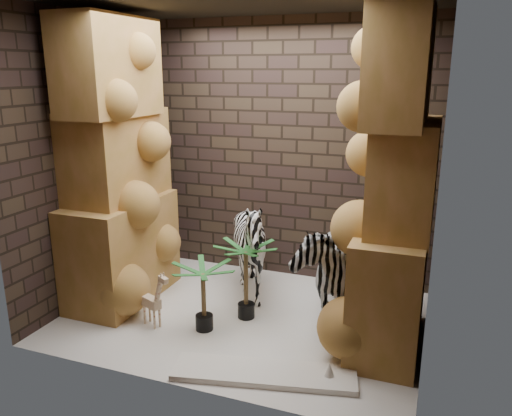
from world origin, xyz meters
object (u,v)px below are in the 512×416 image
at_px(zebra_left, 251,253).
at_px(giraffe_toy, 151,296).
at_px(palm_back, 204,297).
at_px(zebra_right, 323,259).
at_px(surfboard, 264,373).
at_px(palm_front, 246,281).

xyz_separation_m(zebra_left, giraffe_toy, (-0.69, -0.90, -0.22)).
bearing_deg(palm_back, zebra_right, 28.35).
height_order(zebra_right, surfboard, zebra_right).
bearing_deg(zebra_right, palm_back, -165.68).
xyz_separation_m(palm_back, surfboard, (0.80, -0.52, -0.31)).
bearing_deg(zebra_right, zebra_left, 149.65).
bearing_deg(zebra_right, palm_front, 179.54).
height_order(zebra_right, palm_front, zebra_right).
bearing_deg(zebra_left, palm_front, -58.62).
distance_m(zebra_right, surfboard, 1.27).
bearing_deg(surfboard, zebra_left, 102.81).
distance_m(zebra_right, palm_front, 0.79).
bearing_deg(palm_front, zebra_left, 104.56).
height_order(palm_front, palm_back, palm_front).
bearing_deg(surfboard, giraffe_toy, 149.82).
bearing_deg(giraffe_toy, surfboard, 4.55).
xyz_separation_m(zebra_right, zebra_left, (-0.84, 0.24, -0.13)).
height_order(zebra_right, zebra_left, zebra_right).
height_order(zebra_right, giraffe_toy, zebra_right).
xyz_separation_m(zebra_right, giraffe_toy, (-1.53, -0.65, -0.35)).
relative_size(zebra_right, palm_front, 1.65).
relative_size(zebra_left, palm_front, 1.47).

